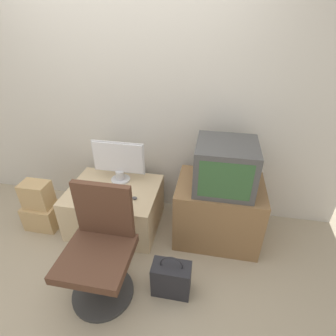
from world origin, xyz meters
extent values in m
plane|color=tan|center=(0.00, 0.00, 0.00)|extent=(12.00, 12.00, 0.00)
cube|color=beige|center=(0.00, 1.32, 1.30)|extent=(4.40, 0.05, 2.60)
cube|color=#CCB289|center=(-0.10, 0.86, 0.23)|extent=(0.91, 0.71, 0.46)
cube|color=olive|center=(0.96, 0.89, 0.32)|extent=(0.81, 0.59, 0.63)
cylinder|color=silver|center=(-0.08, 1.02, 0.47)|extent=(0.20, 0.20, 0.02)
cylinder|color=silver|center=(-0.08, 1.02, 0.53)|extent=(0.09, 0.09, 0.10)
cube|color=silver|center=(-0.08, 1.03, 0.74)|extent=(0.55, 0.01, 0.34)
cube|color=silver|center=(-0.08, 1.02, 0.74)|extent=(0.52, 0.02, 0.32)
cube|color=#2D2D2D|center=(-0.05, 0.75, 0.47)|extent=(0.30, 0.12, 0.01)
ellipsoid|color=#4C4C51|center=(0.17, 0.73, 0.48)|extent=(0.05, 0.04, 0.03)
cube|color=#474747|center=(0.97, 0.86, 0.85)|extent=(0.52, 0.49, 0.43)
cube|color=#335B33|center=(0.97, 0.62, 0.85)|extent=(0.42, 0.01, 0.34)
cylinder|color=#333333|center=(0.08, 0.04, 0.01)|extent=(0.50, 0.50, 0.03)
cylinder|color=#4C4C51|center=(0.08, 0.04, 0.21)|extent=(0.05, 0.05, 0.37)
cube|color=#513323|center=(0.08, 0.04, 0.43)|extent=(0.51, 0.51, 0.07)
cube|color=#513323|center=(0.08, 0.27, 0.71)|extent=(0.46, 0.05, 0.47)
cube|color=tan|center=(-0.86, 0.69, 0.13)|extent=(0.34, 0.26, 0.27)
cube|color=tan|center=(-0.86, 0.69, 0.41)|extent=(0.28, 0.19, 0.27)
cube|color=#232328|center=(0.62, 0.17, 0.15)|extent=(0.31, 0.17, 0.30)
torus|color=#232328|center=(0.62, 0.17, 0.31)|extent=(0.18, 0.01, 0.18)
camera|label=1|loc=(0.85, -1.16, 2.01)|focal=28.00mm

